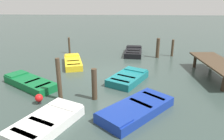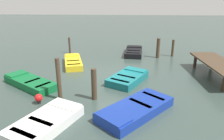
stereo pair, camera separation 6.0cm
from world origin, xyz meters
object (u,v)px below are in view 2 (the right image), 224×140
object	(u,v)px
rowboat_green	(30,82)
rowboat_white	(46,122)
rowboat_blue	(135,109)
mooring_piling_center	(173,48)
mooring_piling_mid_left	(59,79)
dock_segment	(218,64)
marker_buoy	(39,98)
mooring_piling_near_right	(94,84)
mooring_piling_far_left	(158,48)
rowboat_yellow	(73,62)
rowboat_black	(134,52)
mooring_piling_mid_right	(70,45)
rowboat_teal	(128,78)

from	to	relation	value
rowboat_green	rowboat_white	size ratio (longest dim) A/B	1.06
rowboat_blue	mooring_piling_center	distance (m)	9.68
mooring_piling_mid_left	dock_segment	bearing A→B (deg)	110.56
dock_segment	marker_buoy	world-z (taller)	dock_segment
rowboat_white	mooring_piling_near_right	distance (m)	2.91
rowboat_blue	mooring_piling_far_left	size ratio (longest dim) A/B	2.32
rowboat_yellow	rowboat_black	distance (m)	5.37
rowboat_green	mooring_piling_center	size ratio (longest dim) A/B	2.54
mooring_piling_center	rowboat_green	bearing A→B (deg)	-54.80
mooring_piling_near_right	marker_buoy	size ratio (longest dim) A/B	3.22
rowboat_blue	mooring_piling_center	world-z (taller)	mooring_piling_center
dock_segment	rowboat_yellow	bearing A→B (deg)	-106.36
rowboat_black	mooring_piling_near_right	distance (m)	8.52
rowboat_blue	mooring_piling_mid_right	world-z (taller)	mooring_piling_mid_right
rowboat_teal	mooring_piling_center	bearing A→B (deg)	-4.91
mooring_piling_mid_right	mooring_piling_center	world-z (taller)	same
rowboat_black	rowboat_white	world-z (taller)	same
mooring_piling_mid_left	marker_buoy	size ratio (longest dim) A/B	4.28
mooring_piling_center	mooring_piling_mid_left	distance (m)	10.53
mooring_piling_mid_left	rowboat_green	bearing A→B (deg)	-124.88
mooring_piling_mid_right	mooring_piling_far_left	distance (m)	7.30
dock_segment	mooring_piling_far_left	world-z (taller)	mooring_piling_far_left
mooring_piling_far_left	marker_buoy	bearing A→B (deg)	-39.79
mooring_piling_far_left	rowboat_teal	bearing A→B (deg)	-25.90
mooring_piling_center	mooring_piling_far_left	world-z (taller)	mooring_piling_far_left
mooring_piling_center	marker_buoy	xyz separation A→B (m)	(8.37, -7.84, -0.40)
rowboat_blue	mooring_piling_near_right	world-z (taller)	mooring_piling_near_right
rowboat_black	rowboat_blue	world-z (taller)	same
rowboat_teal	rowboat_blue	size ratio (longest dim) A/B	0.84
mooring_piling_far_left	mooring_piling_center	bearing A→B (deg)	110.08
rowboat_blue	rowboat_black	bearing A→B (deg)	-139.35
mooring_piling_mid_right	mooring_piling_near_right	size ratio (longest dim) A/B	0.88
mooring_piling_mid_right	mooring_piling_center	bearing A→B (deg)	86.59
dock_segment	rowboat_yellow	distance (m)	9.43
rowboat_blue	marker_buoy	size ratio (longest dim) A/B	7.48
rowboat_black	rowboat_yellow	bearing A→B (deg)	130.04
marker_buoy	rowboat_yellow	bearing A→B (deg)	176.85
rowboat_yellow	marker_buoy	distance (m)	5.76
rowboat_black	rowboat_blue	distance (m)	9.46
mooring_piling_mid_left	marker_buoy	distance (m)	1.24
rowboat_teal	mooring_piling_far_left	bearing A→B (deg)	3.11
rowboat_yellow	mooring_piling_near_right	distance (m)	5.63
rowboat_white	mooring_piling_near_right	xyz separation A→B (m)	(-2.40, 1.54, 0.56)
rowboat_teal	rowboat_green	bearing A→B (deg)	128.57
dock_segment	rowboat_teal	size ratio (longest dim) A/B	1.63
rowboat_yellow	rowboat_black	xyz separation A→B (m)	(-3.03, 4.43, 0.00)
dock_segment	mooring_piling_mid_left	bearing A→B (deg)	-73.57
dock_segment	rowboat_white	bearing A→B (deg)	-61.12
rowboat_yellow	rowboat_teal	bearing A→B (deg)	-142.67
mooring_piling_near_right	rowboat_green	bearing A→B (deg)	-110.25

